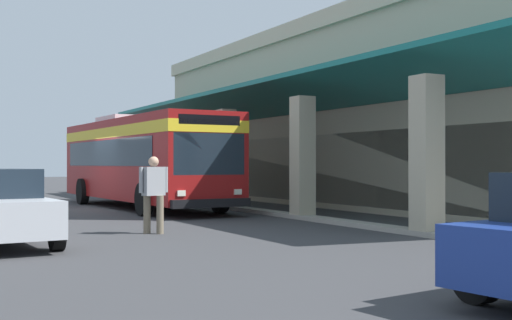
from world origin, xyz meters
The scene contains 6 objects.
ground centered at (0.00, 8.00, 0.00)m, with size 120.00×120.00×0.00m, color #38383A.
curb_strip centered at (1.66, 4.03, 0.06)m, with size 30.75×0.50×0.12m, color #9E998E.
plaza_building centered at (1.66, 13.65, 3.48)m, with size 25.93×16.78×6.95m.
transit_bus centered at (0.05, 1.50, 1.85)m, with size 11.30×3.12×3.34m.
pedestrian centered at (8.73, -1.04, 0.98)m, with size 0.36×0.69×1.73m.
potted_palm centered at (-6.03, 4.97, 0.57)m, with size 1.60×1.91×2.71m.
Camera 1 is at (22.99, -5.94, 1.56)m, focal length 46.76 mm.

